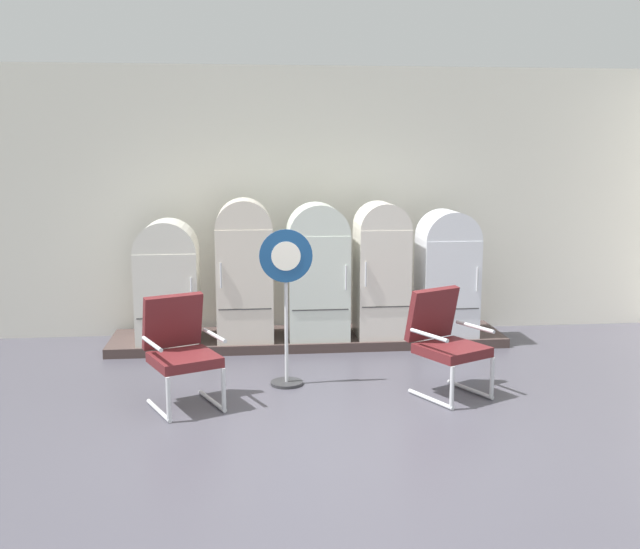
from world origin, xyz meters
The scene contains 11 objects.
ground centered at (0.00, 0.00, -0.03)m, with size 12.00×10.00×0.05m, color #45434D.
back_wall centered at (0.00, 3.66, 1.66)m, with size 11.76×0.12×3.29m.
display_plinth centered at (0.00, 3.02, 0.05)m, with size 4.64×0.95×0.11m, color #423430.
refrigerator_0 centered at (-1.62, 2.91, 0.84)m, with size 0.70×0.66×1.39m.
refrigerator_1 centered at (-0.75, 2.91, 0.97)m, with size 0.64×0.66×1.63m.
refrigerator_2 centered at (0.10, 2.89, 0.94)m, with size 0.70×0.63×1.57m.
refrigerator_3 centered at (0.85, 2.90, 0.95)m, with size 0.60×0.66×1.58m.
refrigerator_4 centered at (1.64, 2.89, 0.89)m, with size 0.66×0.63×1.48m.
armchair_left centered at (-1.33, 0.99, 0.55)m, with size 0.78×0.83×1.00m.
armchair_right centered at (1.12, 1.05, 0.55)m, with size 0.80×0.84×1.00m.
sign_stand centered at (-0.35, 1.46, 0.81)m, with size 0.51×0.32×1.55m.
Camera 1 is at (-0.73, -5.58, 2.33)m, focal length 41.70 mm.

